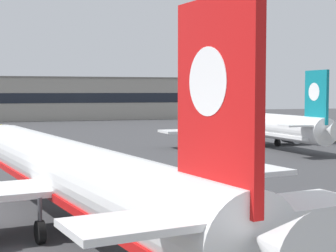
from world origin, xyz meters
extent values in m
cube|color=yellow|center=(0.00, 30.00, 0.00)|extent=(14.65, 179.45, 0.01)
cylinder|color=white|center=(-4.96, 9.09, 3.50)|extent=(9.78, 36.13, 3.80)
cone|color=white|center=(-8.19, 28.12, 3.50)|extent=(3.99, 3.17, 3.61)
cone|color=white|center=(-1.71, -10.04, 3.90)|extent=(3.28, 3.24, 2.85)
cube|color=red|center=(-4.96, 9.09, 2.46)|extent=(9.22, 33.28, 0.44)
cube|color=black|center=(-7.87, 26.24, 4.17)|extent=(2.99, 1.56, 0.60)
cube|color=white|center=(-5.06, 9.68, 2.65)|extent=(32.35, 10.10, 0.36)
cylinder|color=gray|center=(1.22, 9.73, 1.43)|extent=(2.87, 3.93, 2.30)
cylinder|color=black|center=(0.91, 11.56, 1.43)|extent=(1.96, 0.51, 1.95)
cube|color=red|center=(-2.31, -6.49, 8.05)|extent=(1.20, 4.80, 7.20)
cylinder|color=white|center=(-2.36, -6.19, 8.77)|extent=(0.84, 2.44, 2.40)
cube|color=white|center=(-2.21, -7.08, 4.36)|extent=(11.31, 4.60, 0.24)
cylinder|color=#4C4C51|center=(-7.39, 23.38, 1.48)|extent=(0.24, 0.24, 1.60)
cylinder|color=black|center=(-7.39, 23.38, 0.45)|extent=(0.55, 0.95, 0.90)
cylinder|color=#4C4C51|center=(-7.19, 6.68, 1.77)|extent=(0.24, 0.24, 1.60)
cylinder|color=black|center=(-7.19, 6.68, 0.65)|extent=(0.61, 1.35, 1.30)
cylinder|color=#4C4C51|center=(-2.06, 7.55, 1.77)|extent=(0.24, 0.24, 1.60)
cylinder|color=black|center=(-2.06, 7.55, 0.65)|extent=(0.61, 1.35, 1.30)
cylinder|color=white|center=(29.36, 51.04, 3.33)|extent=(4.76, 34.39, 3.62)
cone|color=white|center=(28.75, 69.41, 3.33)|extent=(3.52, 2.59, 3.44)
cone|color=white|center=(29.98, 32.58, 3.71)|extent=(2.80, 2.76, 2.71)
cube|color=white|center=(29.36, 51.04, 2.34)|extent=(4.60, 31.64, 0.42)
cube|color=black|center=(28.81, 67.60, 3.97)|extent=(2.75, 1.14, 0.57)
cube|color=white|center=(29.34, 51.61, 2.52)|extent=(30.61, 5.59, 0.34)
cylinder|color=gray|center=(23.47, 50.46, 1.36)|extent=(2.30, 3.50, 2.19)
cylinder|color=black|center=(23.41, 52.22, 1.36)|extent=(1.87, 0.23, 1.86)
cylinder|color=gray|center=(35.27, 50.86, 1.36)|extent=(2.30, 3.50, 2.19)
cylinder|color=black|center=(35.21, 52.62, 1.36)|extent=(1.87, 0.23, 1.86)
cube|color=#0F7A89|center=(29.86, 36.00, 7.67)|extent=(0.53, 4.58, 6.86)
cylinder|color=white|center=(29.85, 36.29, 8.35)|extent=(0.50, 2.30, 2.29)
cube|color=white|center=(29.88, 35.43, 4.15)|extent=(10.56, 3.01, 0.23)
cylinder|color=#4C4C51|center=(28.90, 64.84, 1.40)|extent=(0.23, 0.23, 1.52)
cylinder|color=black|center=(28.90, 64.84, 0.43)|extent=(0.41, 0.87, 0.86)
cylinder|color=#4C4C51|center=(26.95, 49.05, 1.69)|extent=(0.23, 0.23, 1.52)
cylinder|color=black|center=(26.95, 49.05, 0.62)|extent=(0.42, 1.25, 1.24)
cylinder|color=#4C4C51|center=(31.90, 49.22, 1.69)|extent=(0.23, 0.23, 1.52)
cylinder|color=black|center=(31.90, 49.22, 0.62)|extent=(0.42, 1.25, 1.24)
cone|color=orange|center=(-4.20, 25.41, 0.28)|extent=(0.36, 0.36, 0.55)
cylinder|color=white|center=(-4.20, 25.41, 0.30)|extent=(0.23, 0.23, 0.07)
cube|color=orange|center=(-4.20, 25.41, 0.01)|extent=(0.44, 0.44, 0.03)
cube|color=#9E998E|center=(10.24, 136.27, 6.07)|extent=(112.32, 12.00, 12.15)
cube|color=black|center=(10.24, 130.22, 6.47)|extent=(107.83, 0.12, 2.80)
cube|color=slate|center=(10.24, 136.27, 12.35)|extent=(112.72, 12.40, 0.40)
camera|label=1|loc=(-9.68, -23.52, 8.44)|focal=57.85mm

